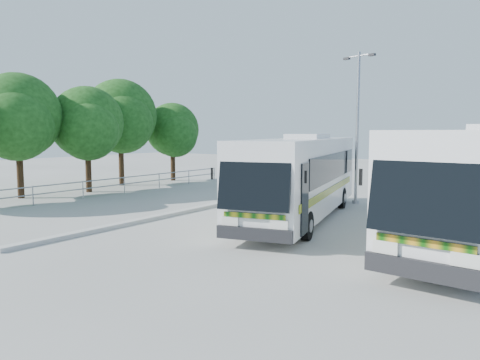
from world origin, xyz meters
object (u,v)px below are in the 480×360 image
Objects in this scene: tree_far_d at (121,116)px; tree_far_c at (88,123)px; coach_main at (302,175)px; lamppost at (357,121)px; tree_far_e at (173,130)px; tree_far_b at (18,116)px.

tree_far_c is at bearing -72.17° from tree_far_d.
lamppost is (0.38, 5.40, 2.38)m from coach_main.
tree_far_b is at bearing -91.83° from tree_far_e.
coach_main is at bearing -15.21° from tree_far_d.
tree_far_c is 0.52× the size of coach_main.
tree_far_b is at bearing -87.77° from tree_far_d.
lamppost reaches higher than tree_far_b.
coach_main is (16.10, -4.38, -2.95)m from tree_far_d.
tree_far_e is 16.18m from lamppost.
tree_far_d is at bearing 107.83° from tree_far_c.
coach_main is at bearing -77.14° from lamppost.
tree_far_c is 1.10× the size of tree_far_e.
coach_main is at bearing -29.94° from tree_far_e.
tree_far_d is 4.65m from tree_far_e.
tree_far_b is 4.01m from tree_far_c.
tree_far_d is (-0.30, 7.60, 0.25)m from tree_far_b.
lamppost reaches higher than tree_far_c.
tree_far_e is 0.77× the size of lamppost.
tree_far_b is 18.34m from lamppost.
lamppost is (16.18, 8.62, -0.32)m from tree_far_b.
tree_far_b is 12.13m from tree_far_e.
tree_far_c is 8.22m from tree_far_e.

